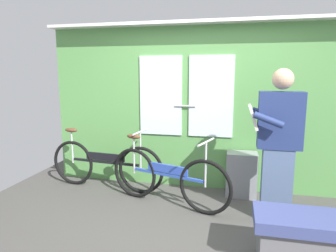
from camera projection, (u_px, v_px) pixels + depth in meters
name	position (u px, v px, depth m)	size (l,w,h in m)	color
ground_plane	(183.00, 233.00, 3.11)	(5.28, 4.24, 0.04)	#474442
train_door_wall	(200.00, 104.00, 4.16)	(4.28, 0.28, 2.28)	#56934C
bicycle_near_door	(167.00, 177.00, 3.68)	(1.59, 0.63, 0.86)	black
bicycle_leaning_behind	(105.00, 164.00, 4.22)	(1.72, 0.44, 0.86)	black
passenger_reading_newspaper	(278.00, 142.00, 3.24)	(0.56, 0.48, 1.66)	slate
trash_bin_by_wall	(241.00, 174.00, 3.98)	(0.39, 0.28, 0.59)	gray
bench_seat_corner	(296.00, 238.00, 2.53)	(0.70, 0.44, 0.45)	#3D477F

